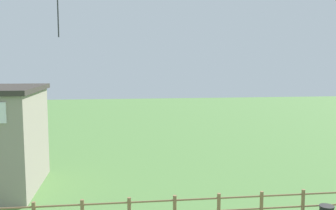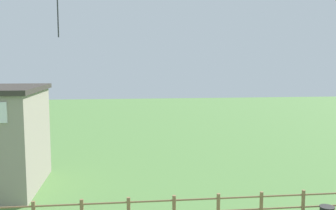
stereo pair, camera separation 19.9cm
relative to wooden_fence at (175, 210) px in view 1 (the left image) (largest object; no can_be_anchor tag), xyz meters
name	(u,v)px [view 1 (the left image)]	position (x,y,z in m)	size (l,w,h in m)	color
wooden_fence	(175,210)	(0.00, 0.00, 0.00)	(17.52, 0.14, 1.27)	olive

